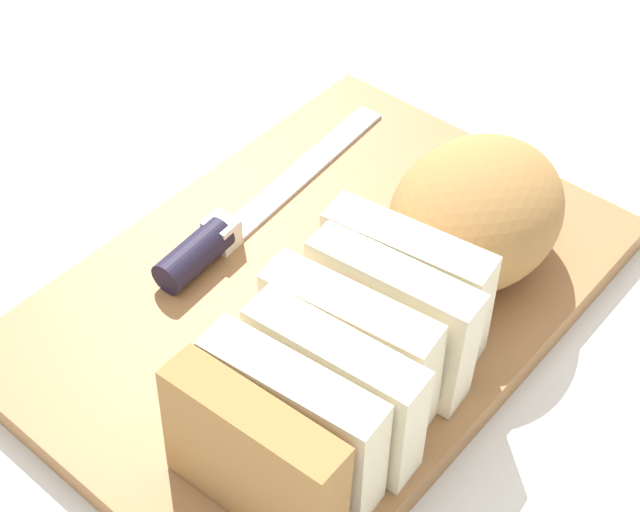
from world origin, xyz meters
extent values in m
plane|color=silver|center=(0.00, 0.00, 0.00)|extent=(3.00, 3.00, 0.00)
cube|color=#9E6B3D|center=(0.00, 0.00, 0.01)|extent=(0.43, 0.31, 0.02)
ellipsoid|color=#A8753D|center=(-0.09, 0.06, 0.06)|extent=(0.16, 0.13, 0.09)
cube|color=beige|center=(-0.01, 0.07, 0.06)|extent=(0.05, 0.11, 0.09)
cube|color=beige|center=(0.02, 0.08, 0.06)|extent=(0.05, 0.11, 0.09)
cube|color=beige|center=(0.05, 0.07, 0.06)|extent=(0.05, 0.11, 0.09)
cube|color=beige|center=(0.08, 0.09, 0.06)|extent=(0.04, 0.11, 0.09)
cube|color=beige|center=(0.12, 0.09, 0.06)|extent=(0.04, 0.11, 0.09)
cube|color=#A8753D|center=(0.15, 0.09, 0.06)|extent=(0.04, 0.11, 0.09)
cube|color=silver|center=(-0.08, -0.09, 0.02)|extent=(0.19, 0.04, 0.00)
cylinder|color=black|center=(0.05, -0.08, 0.03)|extent=(0.06, 0.03, 0.02)
cube|color=silver|center=(0.02, -0.08, 0.03)|extent=(0.02, 0.02, 0.02)
sphere|color=tan|center=(0.04, 0.04, 0.03)|extent=(0.01, 0.01, 0.01)
sphere|color=tan|center=(-0.02, 0.02, 0.02)|extent=(0.00, 0.00, 0.00)
sphere|color=tan|center=(-0.03, 0.03, 0.03)|extent=(0.01, 0.01, 0.01)
sphere|color=tan|center=(-0.01, 0.03, 0.02)|extent=(0.00, 0.00, 0.00)
camera|label=1|loc=(0.33, 0.31, 0.52)|focal=53.97mm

